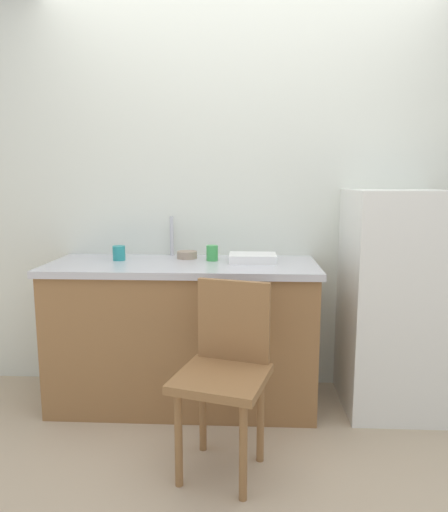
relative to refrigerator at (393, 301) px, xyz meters
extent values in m
plane|color=tan|center=(-0.90, -0.66, -0.66)|extent=(8.00, 8.00, 0.00)
cube|color=silver|center=(-0.90, 0.34, 0.68)|extent=(4.80, 0.10, 2.67)
cube|color=olive|center=(-1.25, -0.01, -0.24)|extent=(1.56, 0.60, 0.84)
cube|color=#B7B7BC|center=(-1.25, -0.01, 0.20)|extent=(1.60, 0.64, 0.04)
cylinder|color=#B7B7BC|center=(-1.35, 0.24, 0.35)|extent=(0.02, 0.02, 0.26)
cube|color=silver|center=(0.00, 0.00, 0.00)|extent=(0.55, 0.59, 1.31)
cylinder|color=olive|center=(-1.17, -0.83, -0.43)|extent=(0.04, 0.04, 0.45)
cylinder|color=olive|center=(-0.88, -0.91, -0.43)|extent=(0.04, 0.04, 0.45)
cylinder|color=olive|center=(-1.08, -0.54, -0.43)|extent=(0.04, 0.04, 0.45)
cylinder|color=olive|center=(-0.80, -0.62, -0.43)|extent=(0.04, 0.04, 0.45)
cube|color=olive|center=(-0.98, -0.73, -0.19)|extent=(0.49, 0.49, 0.04)
cube|color=olive|center=(-0.93, -0.55, 0.03)|extent=(0.35, 0.13, 0.40)
cube|color=white|center=(-0.83, 0.03, 0.25)|extent=(0.28, 0.20, 0.05)
cylinder|color=gray|center=(-1.24, 0.14, 0.25)|extent=(0.12, 0.12, 0.05)
cylinder|color=green|center=(-1.08, 0.07, 0.27)|extent=(0.07, 0.07, 0.09)
cylinder|color=teal|center=(-1.65, 0.05, 0.27)|extent=(0.08, 0.08, 0.09)
camera|label=1|loc=(-0.87, -2.74, 0.71)|focal=32.75mm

